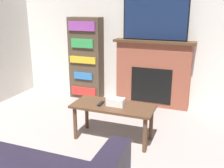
{
  "coord_description": "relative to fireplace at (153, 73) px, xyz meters",
  "views": [
    {
      "loc": [
        1.2,
        -0.48,
        1.67
      ],
      "look_at": [
        0.09,
        2.45,
        0.73
      ],
      "focal_mm": 42.0,
      "sensor_mm": 36.0,
      "label": 1
    }
  ],
  "objects": [
    {
      "name": "wall_back",
      "position": [
        -0.33,
        0.14,
        0.78
      ],
      "size": [
        5.47,
        0.06,
        2.7
      ],
      "color": "silver",
      "rests_on": "ground_plane"
    },
    {
      "name": "fireplace",
      "position": [
        0.0,
        0.0,
        0.0
      ],
      "size": [
        1.34,
        0.28,
        1.13
      ],
      "color": "brown",
      "rests_on": "ground_plane"
    },
    {
      "name": "tv",
      "position": [
        0.0,
        -0.02,
        0.89
      ],
      "size": [
        1.05,
        0.03,
        0.65
      ],
      "color": "black",
      "rests_on": "fireplace"
    },
    {
      "name": "coffee_table",
      "position": [
        -0.2,
        -1.39,
        -0.17
      ],
      "size": [
        1.04,
        0.46,
        0.47
      ],
      "color": "brown",
      "rests_on": "ground_plane"
    },
    {
      "name": "tissue_box",
      "position": [
        -0.17,
        -1.4,
        -0.05
      ],
      "size": [
        0.22,
        0.12,
        0.1
      ],
      "color": "white",
      "rests_on": "coffee_table"
    },
    {
      "name": "remote_control",
      "position": [
        -0.36,
        -1.43,
        -0.09
      ],
      "size": [
        0.04,
        0.15,
        0.02
      ],
      "color": "black",
      "rests_on": "coffee_table"
    },
    {
      "name": "bookshelf",
      "position": [
        -1.24,
        -0.02,
        0.17
      ],
      "size": [
        0.6,
        0.29,
        1.48
      ],
      "color": "#4C3D2D",
      "rests_on": "ground_plane"
    }
  ]
}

